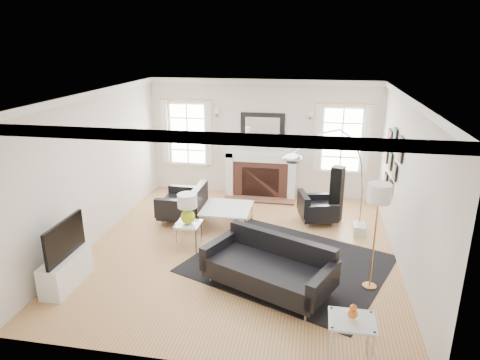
% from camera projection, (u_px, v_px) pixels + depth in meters
% --- Properties ---
extents(floor, '(6.00, 6.00, 0.00)m').
position_uv_depth(floor, '(241.00, 248.00, 7.89)').
color(floor, '#9B6E41').
rests_on(floor, ground).
extents(back_wall, '(5.50, 0.04, 2.80)m').
position_uv_depth(back_wall, '(263.00, 139.00, 10.25)').
color(back_wall, silver).
rests_on(back_wall, floor).
extents(front_wall, '(5.50, 0.04, 2.80)m').
position_uv_depth(front_wall, '(192.00, 259.00, 4.64)').
color(front_wall, silver).
rests_on(front_wall, floor).
extents(left_wall, '(0.04, 6.00, 2.80)m').
position_uv_depth(left_wall, '(95.00, 168.00, 7.91)').
color(left_wall, silver).
rests_on(left_wall, floor).
extents(right_wall, '(0.04, 6.00, 2.80)m').
position_uv_depth(right_wall, '(406.00, 185.00, 6.99)').
color(right_wall, silver).
rests_on(right_wall, floor).
extents(ceiling, '(5.50, 6.00, 0.02)m').
position_uv_depth(ceiling, '(241.00, 95.00, 7.01)').
color(ceiling, white).
rests_on(ceiling, back_wall).
extents(crown_molding, '(5.50, 6.00, 0.12)m').
position_uv_depth(crown_molding, '(241.00, 98.00, 7.03)').
color(crown_molding, white).
rests_on(crown_molding, back_wall).
extents(fireplace, '(1.70, 0.69, 1.11)m').
position_uv_depth(fireplace, '(261.00, 175.00, 10.32)').
color(fireplace, white).
rests_on(fireplace, floor).
extents(mantel_mirror, '(1.05, 0.07, 0.75)m').
position_uv_depth(mantel_mirror, '(263.00, 129.00, 10.13)').
color(mantel_mirror, black).
rests_on(mantel_mirror, back_wall).
extents(window_left, '(1.24, 0.15, 1.62)m').
position_uv_depth(window_left, '(188.00, 134.00, 10.49)').
color(window_left, white).
rests_on(window_left, back_wall).
extents(window_right, '(1.24, 0.15, 1.62)m').
position_uv_depth(window_right, '(342.00, 140.00, 9.87)').
color(window_right, white).
rests_on(window_right, back_wall).
extents(gallery_wall, '(0.04, 1.73, 1.29)m').
position_uv_depth(gallery_wall, '(392.00, 157.00, 8.16)').
color(gallery_wall, black).
rests_on(gallery_wall, right_wall).
extents(tv_unit, '(0.35, 1.00, 1.09)m').
position_uv_depth(tv_unit, '(66.00, 266.00, 6.60)').
color(tv_unit, white).
rests_on(tv_unit, floor).
extents(area_rug, '(3.84, 3.56, 0.01)m').
position_uv_depth(area_rug, '(288.00, 263.00, 7.34)').
color(area_rug, black).
rests_on(area_rug, floor).
extents(sofa, '(2.15, 1.62, 0.64)m').
position_uv_depth(sofa, '(270.00, 268.00, 6.53)').
color(sofa, black).
rests_on(sofa, floor).
extents(armchair_left, '(0.89, 0.99, 0.66)m').
position_uv_depth(armchair_left, '(185.00, 205.00, 8.96)').
color(armchair_left, black).
rests_on(armchair_left, floor).
extents(armchair_right, '(0.88, 0.94, 0.53)m').
position_uv_depth(armchair_right, '(315.00, 209.00, 8.92)').
color(armchair_right, black).
rests_on(armchair_right, floor).
extents(coffee_table, '(0.97, 0.97, 0.43)m').
position_uv_depth(coffee_table, '(227.00, 209.00, 8.65)').
color(coffee_table, silver).
rests_on(coffee_table, floor).
extents(side_table_left, '(0.45, 0.45, 0.49)m').
position_uv_depth(side_table_left, '(188.00, 229.00, 7.78)').
color(side_table_left, silver).
rests_on(side_table_left, floor).
extents(nesting_table, '(0.54, 0.45, 0.59)m').
position_uv_depth(nesting_table, '(351.00, 328.00, 4.96)').
color(nesting_table, silver).
rests_on(nesting_table, floor).
extents(gourd_lamp, '(0.35, 0.35, 0.57)m').
position_uv_depth(gourd_lamp, '(187.00, 207.00, 7.65)').
color(gourd_lamp, '#B8CA19').
rests_on(gourd_lamp, side_table_left).
extents(orange_vase, '(0.12, 0.12, 0.18)m').
position_uv_depth(orange_vase, '(353.00, 312.00, 4.89)').
color(orange_vase, '#CE5C1A').
rests_on(orange_vase, nesting_table).
extents(arc_floor_lamp, '(1.59, 1.48, 2.26)m').
position_uv_depth(arc_floor_lamp, '(330.00, 182.00, 7.70)').
color(arc_floor_lamp, silver).
rests_on(arc_floor_lamp, floor).
extents(stick_floor_lamp, '(0.34, 0.34, 1.70)m').
position_uv_depth(stick_floor_lamp, '(379.00, 199.00, 6.19)').
color(stick_floor_lamp, '#C68645').
rests_on(stick_floor_lamp, floor).
extents(speaker_tower, '(0.31, 0.31, 1.18)m').
position_uv_depth(speaker_tower, '(336.00, 194.00, 8.93)').
color(speaker_tower, black).
rests_on(speaker_tower, floor).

